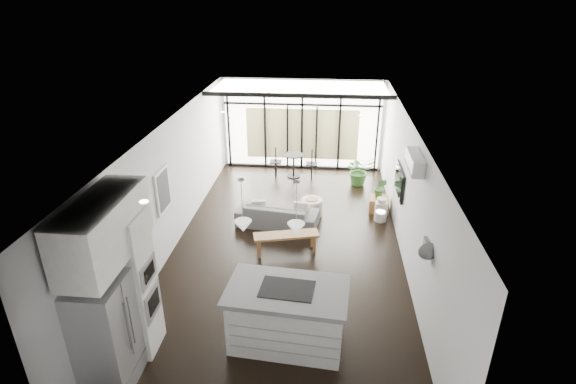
% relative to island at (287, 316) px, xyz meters
% --- Properties ---
extents(floor, '(5.00, 10.00, 0.00)m').
position_rel_island_xyz_m(floor, '(-0.28, 2.82, -0.52)').
color(floor, black).
rests_on(floor, ground).
extents(ceiling, '(5.00, 10.00, 0.00)m').
position_rel_island_xyz_m(ceiling, '(-0.28, 2.82, 2.28)').
color(ceiling, white).
rests_on(ceiling, ground).
extents(wall_left, '(0.02, 10.00, 2.80)m').
position_rel_island_xyz_m(wall_left, '(-2.78, 2.82, 0.88)').
color(wall_left, silver).
rests_on(wall_left, ground).
extents(wall_right, '(0.02, 10.00, 2.80)m').
position_rel_island_xyz_m(wall_right, '(2.22, 2.82, 0.88)').
color(wall_right, silver).
rests_on(wall_right, ground).
extents(wall_back, '(5.00, 0.02, 2.80)m').
position_rel_island_xyz_m(wall_back, '(-0.28, 7.82, 0.88)').
color(wall_back, silver).
rests_on(wall_back, ground).
extents(wall_front, '(5.00, 0.02, 2.80)m').
position_rel_island_xyz_m(wall_front, '(-0.28, -2.18, 0.88)').
color(wall_front, silver).
rests_on(wall_front, ground).
extents(glazing, '(5.00, 0.20, 2.80)m').
position_rel_island_xyz_m(glazing, '(-0.28, 7.70, 0.88)').
color(glazing, black).
rests_on(glazing, ground).
extents(skylight, '(4.70, 1.90, 0.06)m').
position_rel_island_xyz_m(skylight, '(-0.28, 6.82, 2.25)').
color(skylight, white).
rests_on(skylight, ceiling).
extents(neighbour_building, '(3.50, 0.02, 1.60)m').
position_rel_island_xyz_m(neighbour_building, '(-0.28, 7.77, 0.58)').
color(neighbour_building, beige).
rests_on(neighbour_building, ground).
extents(island, '(1.99, 1.28, 1.04)m').
position_rel_island_xyz_m(island, '(0.00, 0.00, 0.00)').
color(island, white).
rests_on(island, floor).
extents(cooktop, '(0.88, 0.63, 0.01)m').
position_rel_island_xyz_m(cooktop, '(-0.00, 0.00, 0.53)').
color(cooktop, black).
rests_on(cooktop, island).
extents(fridge, '(0.67, 0.84, 1.74)m').
position_rel_island_xyz_m(fridge, '(-2.45, -1.03, 0.35)').
color(fridge, '#97979C').
rests_on(fridge, floor).
extents(appliance_column, '(0.62, 0.65, 2.39)m').
position_rel_island_xyz_m(appliance_column, '(-2.36, -0.33, 0.68)').
color(appliance_column, white).
rests_on(appliance_column, floor).
extents(upper_cabinets, '(0.62, 1.75, 0.86)m').
position_rel_island_xyz_m(upper_cabinets, '(-2.40, -0.68, 1.83)').
color(upper_cabinets, white).
rests_on(upper_cabinets, wall_left).
extents(pendant_left, '(0.26, 0.26, 0.18)m').
position_rel_island_xyz_m(pendant_left, '(-0.68, 0.17, 1.50)').
color(pendant_left, white).
rests_on(pendant_left, ceiling).
extents(pendant_right, '(0.26, 0.26, 0.18)m').
position_rel_island_xyz_m(pendant_right, '(0.12, 0.17, 1.50)').
color(pendant_right, white).
rests_on(pendant_right, ceiling).
extents(sofa, '(2.01, 0.86, 0.76)m').
position_rel_island_xyz_m(sofa, '(-0.61, 3.88, -0.14)').
color(sofa, '#535356').
rests_on(sofa, floor).
extents(console_bench, '(1.45, 0.68, 0.45)m').
position_rel_island_xyz_m(console_bench, '(-0.28, 2.69, -0.29)').
color(console_bench, brown).
rests_on(console_bench, floor).
extents(pouf, '(0.62, 0.62, 0.44)m').
position_rel_island_xyz_m(pouf, '(0.19, 4.49, -0.30)').
color(pouf, beige).
rests_on(pouf, floor).
extents(crate, '(0.53, 0.53, 0.37)m').
position_rel_island_xyz_m(crate, '(1.91, 4.89, -0.33)').
color(crate, brown).
rests_on(crate, floor).
extents(plant_tall, '(1.00, 1.06, 0.68)m').
position_rel_island_xyz_m(plant_tall, '(1.47, 6.56, -0.18)').
color(plant_tall, '#326529').
rests_on(plant_tall, floor).
extents(plant_crate, '(0.46, 0.62, 0.24)m').
position_rel_island_xyz_m(plant_crate, '(1.91, 4.89, -0.03)').
color(plant_crate, '#326529').
rests_on(plant_crate, crate).
extents(milk_can, '(0.33, 0.33, 0.61)m').
position_rel_island_xyz_m(milk_can, '(1.90, 4.36, -0.21)').
color(milk_can, beige).
rests_on(milk_can, floor).
extents(bistro_set, '(1.50, 0.69, 0.70)m').
position_rel_island_xyz_m(bistro_set, '(-0.47, 6.97, -0.17)').
color(bistro_set, black).
rests_on(bistro_set, floor).
extents(tv, '(0.05, 1.10, 0.65)m').
position_rel_island_xyz_m(tv, '(2.18, 3.82, 0.78)').
color(tv, black).
rests_on(tv, wall_right).
extents(ac_unit, '(0.22, 0.90, 0.30)m').
position_rel_island_xyz_m(ac_unit, '(2.10, 2.02, 1.93)').
color(ac_unit, silver).
rests_on(ac_unit, wall_right).
extents(framed_art, '(0.04, 0.70, 0.90)m').
position_rel_island_xyz_m(framed_art, '(-2.75, 2.32, 1.03)').
color(framed_art, black).
rests_on(framed_art, wall_left).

